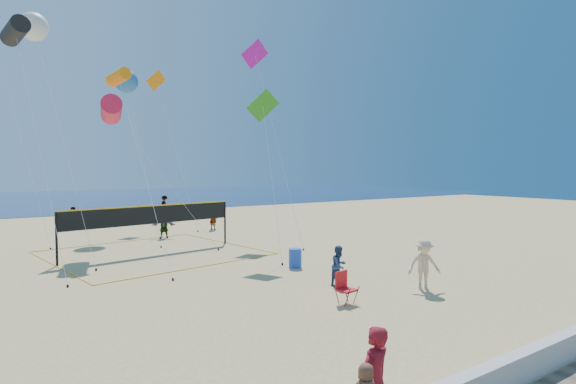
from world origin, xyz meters
TOP-DOWN VIEW (x-y plane):
  - ground at (0.00, 0.00)m, footprint 120.00×120.00m
  - ocean at (0.00, 62.00)m, footprint 140.00×50.00m
  - woman at (-0.04, -2.70)m, footprint 0.73×0.55m
  - bystander_a at (5.55, 4.71)m, footprint 0.82×0.70m
  - bystander_b at (7.59, 2.55)m, footprint 1.35×1.13m
  - far_person_1 at (3.89, 19.23)m, footprint 1.48×1.06m
  - far_person_2 at (7.97, 21.02)m, footprint 0.62×0.74m
  - far_person_3 at (-0.06, 26.57)m, footprint 0.95×0.86m
  - far_person_4 at (8.71, 33.46)m, footprint 0.84×1.22m
  - camp_chair at (4.24, 2.93)m, footprint 0.62×0.74m
  - trash_barrel at (5.91, 8.03)m, footprint 0.61×0.61m
  - volleyball_net at (1.80, 14.76)m, footprint 10.38×10.25m
  - kite_1 at (-3.72, 17.17)m, footprint 1.65×8.38m
  - kite_2 at (0.96, 17.46)m, footprint 1.07×9.64m
  - kite_4 at (6.37, 11.41)m, footprint 1.51×3.22m
  - kite_5 at (9.52, 17.57)m, footprint 2.04×6.99m
  - kite_6 at (-2.57, 21.92)m, footprint 2.32×10.87m
  - kite_7 at (2.89, 23.44)m, footprint 1.91×8.41m
  - kite_9 at (5.93, 26.15)m, footprint 1.64×6.18m
  - kite_10 at (0.50, 17.16)m, footprint 5.18×4.97m

SIDE VIEW (x-z plane):
  - ground at x=0.00m, z-range 0.00..0.00m
  - ocean at x=0.00m, z-range 0.00..0.03m
  - trash_barrel at x=5.91m, z-range 0.00..0.82m
  - camp_chair at x=4.24m, z-range 0.01..1.14m
  - bystander_a at x=5.55m, z-range 0.00..1.46m
  - far_person_1 at x=3.89m, z-range 0.00..1.55m
  - far_person_3 at x=-0.06m, z-range 0.00..1.58m
  - far_person_4 at x=8.71m, z-range 0.00..1.73m
  - far_person_2 at x=7.97m, z-range 0.00..1.73m
  - woman at x=-0.04m, z-range 0.00..1.79m
  - bystander_b at x=7.59m, z-range 0.00..1.81m
  - volleyball_net at x=1.80m, z-range 0.45..2.88m
  - kite_4 at x=6.37m, z-range 2.92..11.11m
  - kite_10 at x=0.50m, z-range 3.33..11.34m
  - kite_2 at x=0.96m, z-range 4.32..13.91m
  - kite_7 at x=2.89m, z-range 4.65..15.50m
  - kite_9 at x=5.93m, z-range 4.39..16.17m
  - kite_1 at x=-3.72m, z-range 5.06..16.32m
  - kite_5 at x=9.52m, z-range 4.78..17.42m
  - kite_6 at x=-2.57m, z-range 5.75..18.86m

